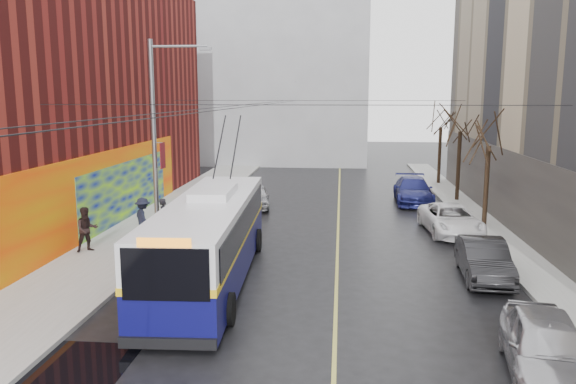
# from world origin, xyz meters

# --- Properties ---
(ground) EXTENTS (140.00, 140.00, 0.00)m
(ground) POSITION_xyz_m (0.00, 0.00, 0.00)
(ground) COLOR black
(ground) RESTS_ON ground
(sidewalk_left) EXTENTS (4.00, 60.00, 0.15)m
(sidewalk_left) POSITION_xyz_m (-8.00, 12.00, 0.07)
(sidewalk_left) COLOR gray
(sidewalk_left) RESTS_ON ground
(sidewalk_right) EXTENTS (2.00, 60.00, 0.15)m
(sidewalk_right) POSITION_xyz_m (9.00, 12.00, 0.07)
(sidewalk_right) COLOR gray
(sidewalk_right) RESTS_ON ground
(lane_line) EXTENTS (0.12, 50.00, 0.01)m
(lane_line) POSITION_xyz_m (1.50, 14.00, 0.00)
(lane_line) COLOR #BFB74C
(lane_line) RESTS_ON ground
(building_far) EXTENTS (20.50, 12.10, 18.00)m
(building_far) POSITION_xyz_m (-6.00, 44.99, 9.02)
(building_far) COLOR gray
(building_far) RESTS_ON ground
(streetlight_pole) EXTENTS (2.65, 0.60, 9.00)m
(streetlight_pole) POSITION_xyz_m (-6.14, 10.00, 4.85)
(streetlight_pole) COLOR slate
(streetlight_pole) RESTS_ON ground
(catenary_wires) EXTENTS (18.00, 60.00, 0.22)m
(catenary_wires) POSITION_xyz_m (-2.54, 14.77, 6.25)
(catenary_wires) COLOR black
(tree_near) EXTENTS (3.20, 3.20, 6.40)m
(tree_near) POSITION_xyz_m (9.00, 16.00, 4.98)
(tree_near) COLOR black
(tree_near) RESTS_ON ground
(tree_mid) EXTENTS (3.20, 3.20, 6.68)m
(tree_mid) POSITION_xyz_m (9.00, 23.00, 5.25)
(tree_mid) COLOR black
(tree_mid) RESTS_ON ground
(tree_far) EXTENTS (3.20, 3.20, 6.57)m
(tree_far) POSITION_xyz_m (9.00, 30.00, 5.14)
(tree_far) COLOR black
(tree_far) RESTS_ON ground
(puddle) EXTENTS (2.72, 2.98, 0.01)m
(puddle) POSITION_xyz_m (-5.01, -0.60, 0.00)
(puddle) COLOR black
(puddle) RESTS_ON ground
(pigeons_flying) EXTENTS (4.01, 3.11, 1.15)m
(pigeons_flying) POSITION_xyz_m (-2.54, 9.61, 6.89)
(pigeons_flying) COLOR slate
(trolleybus) EXTENTS (3.29, 12.39, 5.82)m
(trolleybus) POSITION_xyz_m (-3.10, 6.32, 1.62)
(trolleybus) COLOR #0A0947
(trolleybus) RESTS_ON ground
(parked_car_a) EXTENTS (2.54, 4.83, 1.57)m
(parked_car_a) POSITION_xyz_m (6.55, 0.02, 0.78)
(parked_car_a) COLOR #B0AFB4
(parked_car_a) RESTS_ON ground
(parked_car_b) EXTENTS (1.79, 4.52, 1.46)m
(parked_car_b) POSITION_xyz_m (6.91, 7.50, 0.73)
(parked_car_b) COLOR black
(parked_car_b) RESTS_ON ground
(parked_car_c) EXTENTS (2.77, 5.29, 1.42)m
(parked_car_c) POSITION_xyz_m (7.00, 14.43, 0.71)
(parked_car_c) COLOR white
(parked_car_c) RESTS_ON ground
(parked_car_d) EXTENTS (2.37, 5.55, 1.60)m
(parked_car_d) POSITION_xyz_m (6.16, 22.38, 0.80)
(parked_car_d) COLOR navy
(parked_car_d) RESTS_ON ground
(following_car) EXTENTS (2.13, 4.14, 1.35)m
(following_car) POSITION_xyz_m (-3.50, 19.94, 0.67)
(following_car) COLOR #A5A5AA
(following_car) RESTS_ON ground
(pedestrian_a) EXTENTS (0.44, 0.66, 1.81)m
(pedestrian_a) POSITION_xyz_m (-6.65, 12.04, 1.05)
(pedestrian_a) COLOR black
(pedestrian_a) RESTS_ON sidewalk_left
(pedestrian_b) EXTENTS (1.18, 1.15, 1.92)m
(pedestrian_b) POSITION_xyz_m (-9.12, 9.18, 1.11)
(pedestrian_b) COLOR black
(pedestrian_b) RESTS_ON sidewalk_left
(pedestrian_c) EXTENTS (1.35, 1.41, 1.92)m
(pedestrian_c) POSITION_xyz_m (-7.49, 11.51, 1.11)
(pedestrian_c) COLOR black
(pedestrian_c) RESTS_ON sidewalk_left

